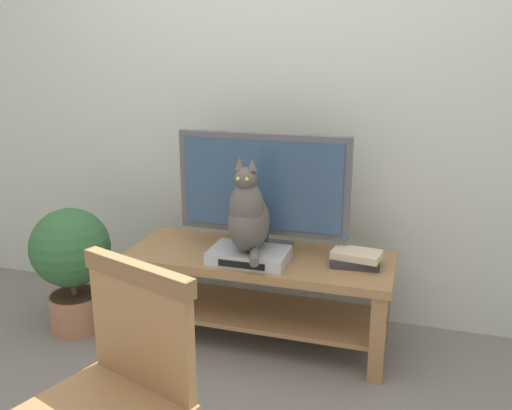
{
  "coord_description": "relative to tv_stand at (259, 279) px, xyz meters",
  "views": [
    {
      "loc": [
        0.72,
        -1.82,
        1.49
      ],
      "look_at": [
        -0.01,
        0.57,
        0.76
      ],
      "focal_mm": 37.49,
      "sensor_mm": 36.0,
      "label": 1
    }
  ],
  "objects": [
    {
      "name": "ground_plane",
      "position": [
        0.01,
        -0.62,
        -0.34
      ],
      "size": [
        12.0,
        12.0,
        0.0
      ],
      "primitive_type": "plane",
      "color": "slate"
    },
    {
      "name": "back_wall",
      "position": [
        0.01,
        0.45,
        1.06
      ],
      "size": [
        7.0,
        0.12,
        2.8
      ],
      "primitive_type": "cube",
      "color": "#B7BCB2",
      "rests_on": "ground"
    },
    {
      "name": "tv_stand",
      "position": [
        0.0,
        0.0,
        0.0
      ],
      "size": [
        1.36,
        0.51,
        0.48
      ],
      "color": "olive",
      "rests_on": "ground"
    },
    {
      "name": "tv",
      "position": [
        0.0,
        0.07,
        0.47
      ],
      "size": [
        0.89,
        0.2,
        0.61
      ],
      "color": "#4C4C51",
      "rests_on": "tv_stand"
    },
    {
      "name": "media_box",
      "position": [
        -0.02,
        -0.11,
        0.17
      ],
      "size": [
        0.38,
        0.25,
        0.06
      ],
      "color": "#ADADB2",
      "rests_on": "tv_stand"
    },
    {
      "name": "cat",
      "position": [
        -0.02,
        -0.12,
        0.38
      ],
      "size": [
        0.21,
        0.36,
        0.47
      ],
      "color": "#514C47",
      "rests_on": "media_box"
    },
    {
      "name": "wooden_chair",
      "position": [
        -0.08,
        -1.25,
        0.17
      ],
      "size": [
        0.56,
        0.57,
        0.87
      ],
      "color": "olive",
      "rests_on": "ground"
    },
    {
      "name": "book_stack",
      "position": [
        0.49,
        -0.01,
        0.17
      ],
      "size": [
        0.25,
        0.17,
        0.08
      ],
      "color": "#2D2D33",
      "rests_on": "tv_stand"
    },
    {
      "name": "potted_plant",
      "position": [
        -0.99,
        -0.19,
        0.06
      ],
      "size": [
        0.42,
        0.42,
        0.69
      ],
      "color": "#9E6B4C",
      "rests_on": "ground"
    }
  ]
}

